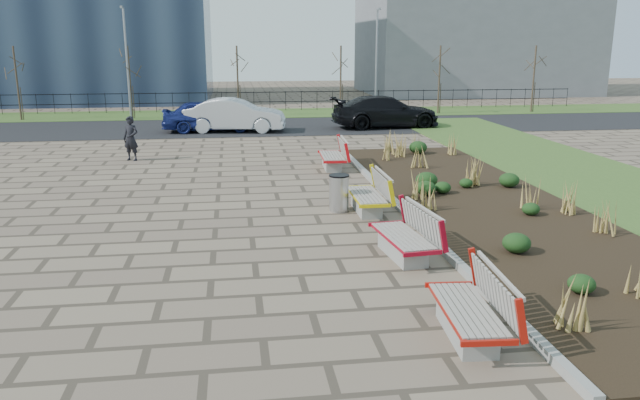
{
  "coord_description": "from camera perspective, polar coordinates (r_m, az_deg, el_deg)",
  "views": [
    {
      "loc": [
        -0.33,
        -10.13,
        4.28
      ],
      "look_at": [
        1.5,
        3.0,
        0.9
      ],
      "focal_mm": 35.0,
      "sensor_mm": 36.0,
      "label": 1
    }
  ],
  "objects": [
    {
      "name": "railing_fence",
      "position": [
        39.8,
        -7.52,
        8.95
      ],
      "size": [
        44.0,
        0.1,
        1.2
      ],
      "primitive_type": null,
      "color": "black",
      "rests_on": "grass_verge_far"
    },
    {
      "name": "lamp_west",
      "position": [
        36.59,
        -17.21,
        11.75
      ],
      "size": [
        0.24,
        0.6,
        6.0
      ],
      "primitive_type": null,
      "color": "gray",
      "rests_on": "grass_verge_far"
    },
    {
      "name": "car_black",
      "position": [
        32.13,
        6.02,
        8.04
      ],
      "size": [
        5.64,
        2.7,
        1.59
      ],
      "primitive_type": "imported",
      "rotation": [
        0.0,
        0.0,
        1.66
      ],
      "color": "black",
      "rests_on": "road"
    },
    {
      "name": "pedestrian",
      "position": [
        24.01,
        -16.91,
        5.4
      ],
      "size": [
        0.71,
        0.6,
        1.64
      ],
      "primitive_type": "imported",
      "rotation": [
        0.0,
        0.0,
        -0.42
      ],
      "color": "black",
      "rests_on": "ground"
    },
    {
      "name": "planting_bed",
      "position": [
        17.03,
        15.07,
        -0.58
      ],
      "size": [
        4.5,
        18.0,
        0.1
      ],
      "primitive_type": "cube",
      "color": "black",
      "rests_on": "ground"
    },
    {
      "name": "road",
      "position": [
        32.41,
        -7.33,
        6.63
      ],
      "size": [
        80.0,
        7.0,
        0.02
      ],
      "primitive_type": "cube",
      "color": "black",
      "rests_on": "ground"
    },
    {
      "name": "litter_bin",
      "position": [
        16.12,
        1.74,
        0.62
      ],
      "size": [
        0.51,
        0.51,
        0.94
      ],
      "primitive_type": "cylinder",
      "color": "#B2B2B7",
      "rests_on": "ground"
    },
    {
      "name": "grass_verge_far",
      "position": [
        38.37,
        -7.46,
        7.82
      ],
      "size": [
        80.0,
        5.0,
        0.04
      ],
      "primitive_type": "cube",
      "color": "#33511E",
      "rests_on": "ground"
    },
    {
      "name": "tree_b",
      "position": [
        37.13,
        -16.98,
        10.25
      ],
      "size": [
        1.4,
        1.4,
        4.0
      ],
      "primitive_type": null,
      "color": "#4C3D2D",
      "rests_on": "grass_verge_far"
    },
    {
      "name": "tree_e",
      "position": [
        38.71,
        10.85,
        10.75
      ],
      "size": [
        1.4,
        1.4,
        4.0
      ],
      "primitive_type": null,
      "color": "#4C3D2D",
      "rests_on": "grass_verge_far"
    },
    {
      "name": "lamp_east",
      "position": [
        37.1,
        5.17,
        12.34
      ],
      "size": [
        0.24,
        0.6,
        6.0
      ],
      "primitive_type": null,
      "color": "gray",
      "rests_on": "grass_verge_far"
    },
    {
      "name": "ground",
      "position": [
        11.0,
        -5.65,
        -8.67
      ],
      "size": [
        120.0,
        120.0,
        0.0
      ],
      "primitive_type": "plane",
      "color": "#72614E",
      "rests_on": "ground"
    },
    {
      "name": "planting_curb",
      "position": [
        16.27,
        7.49,
        -0.8
      ],
      "size": [
        0.16,
        18.0,
        0.15
      ],
      "primitive_type": "cube",
      "color": "gray",
      "rests_on": "ground"
    },
    {
      "name": "building_grey",
      "position": [
        55.96,
        13.83,
        14.66
      ],
      "size": [
        18.0,
        12.0,
        10.0
      ],
      "primitive_type": "cube",
      "color": "slate",
      "rests_on": "ground"
    },
    {
      "name": "tree_c",
      "position": [
        36.7,
        -7.53,
        10.69
      ],
      "size": [
        1.4,
        1.4,
        4.0
      ],
      "primitive_type": null,
      "color": "#4C3D2D",
      "rests_on": "grass_verge_far"
    },
    {
      "name": "bench_c",
      "position": [
        16.06,
        4.26,
        0.65
      ],
      "size": [
        0.91,
        2.1,
        1.0
      ],
      "primitive_type": null,
      "rotation": [
        0.0,
        0.0,
        -0.0
      ],
      "color": "yellow",
      "rests_on": "ground"
    },
    {
      "name": "tree_f",
      "position": [
        41.02,
        18.95,
        10.43
      ],
      "size": [
        1.4,
        1.4,
        4.0
      ],
      "primitive_type": null,
      "color": "#4C3D2D",
      "rests_on": "grass_verge_far"
    },
    {
      "name": "bench_d",
      "position": [
        21.56,
        1.08,
        4.21
      ],
      "size": [
        1.0,
        2.14,
        1.0
      ],
      "primitive_type": null,
      "rotation": [
        0.0,
        0.0,
        -0.05
      ],
      "color": "red",
      "rests_on": "ground"
    },
    {
      "name": "tree_a",
      "position": [
        38.51,
        -25.94,
        9.57
      ],
      "size": [
        1.4,
        1.4,
        4.0
      ],
      "primitive_type": null,
      "color": "#4C3D2D",
      "rests_on": "grass_verge_far"
    },
    {
      "name": "bench_a",
      "position": [
        9.57,
        13.31,
        -9.37
      ],
      "size": [
        1.05,
        2.16,
        1.0
      ],
      "primitive_type": null,
      "rotation": [
        0.0,
        0.0,
        -0.07
      ],
      "color": "#B2160B",
      "rests_on": "ground"
    },
    {
      "name": "car_silver",
      "position": [
        30.68,
        -7.78,
        7.7
      ],
      "size": [
        5.01,
        2.31,
        1.59
      ],
      "primitive_type": "imported",
      "rotation": [
        0.0,
        0.0,
        1.44
      ],
      "color": "#B6B9BE",
      "rests_on": "road"
    },
    {
      "name": "tree_d",
      "position": [
        37.24,
        1.9,
        10.86
      ],
      "size": [
        1.4,
        1.4,
        4.0
      ],
      "primitive_type": null,
      "color": "#4C3D2D",
      "rests_on": "grass_verge_far"
    },
    {
      "name": "bench_b",
      "position": [
        12.76,
        7.58,
        -3.06
      ],
      "size": [
        1.12,
        2.18,
        1.0
      ],
      "primitive_type": null,
      "rotation": [
        0.0,
        0.0,
        0.11
      ],
      "color": "#A80B1F",
      "rests_on": "ground"
    },
    {
      "name": "car_blue",
      "position": [
        30.96,
        -10.1,
        7.61
      ],
      "size": [
        4.53,
        1.96,
        1.52
      ],
      "primitive_type": "imported",
      "rotation": [
        0.0,
        0.0,
        1.61
      ],
      "color": "navy",
      "rests_on": "road"
    }
  ]
}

